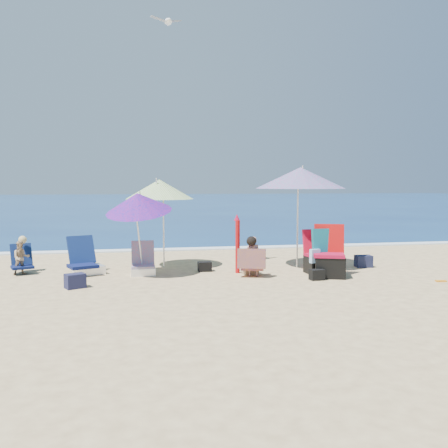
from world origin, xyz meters
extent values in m
plane|color=#D8BC84|center=(0.00, 0.00, 0.00)|extent=(120.00, 120.00, 0.00)
cube|color=navy|center=(0.00, 45.00, -0.05)|extent=(120.00, 80.00, 0.12)
cube|color=white|center=(0.00, 5.10, 0.02)|extent=(120.00, 0.50, 0.04)
cylinder|color=white|center=(1.56, 1.58, 1.09)|extent=(0.05, 0.05, 2.19)
cone|color=#DA1D88|center=(1.60, 1.54, 2.10)|extent=(2.50, 2.50, 0.49)
cylinder|color=white|center=(1.64, 1.49, 2.32)|extent=(0.04, 0.04, 0.13)
cylinder|color=white|center=(-1.52, 2.29, 0.96)|extent=(0.05, 0.05, 1.92)
cone|color=#60A419|center=(-1.61, 2.14, 1.84)|extent=(2.07, 2.07, 0.45)
cylinder|color=silver|center=(-1.69, 1.97, 2.04)|extent=(0.04, 0.04, 0.12)
cylinder|color=silver|center=(-2.11, 1.26, 0.81)|extent=(0.20, 0.40, 1.58)
cone|color=#9D1678|center=(-2.12, 1.14, 1.57)|extent=(1.86, 1.89, 0.73)
cylinder|color=silver|center=(-2.07, 1.19, 1.75)|extent=(0.05, 0.06, 0.11)
cylinder|color=#AA0C0E|center=(0.03, 1.12, 0.58)|extent=(0.13, 0.13, 1.17)
cone|color=#A90C2B|center=(0.06, 1.37, 1.21)|extent=(0.18, 0.18, 0.15)
cube|color=#0C1545|center=(-3.30, 1.43, 0.20)|extent=(0.71, 0.68, 0.07)
cube|color=#0D1F4D|center=(-3.37, 1.80, 0.51)|extent=(0.65, 0.52, 0.61)
cube|color=white|center=(-3.20, 1.62, 0.09)|extent=(0.74, 0.71, 0.18)
cube|color=#D4634B|center=(-2.03, 1.27, 0.18)|extent=(0.50, 0.44, 0.06)
cube|color=#E25057|center=(-2.03, 1.53, 0.45)|extent=(0.50, 0.29, 0.53)
cube|color=white|center=(-2.03, 1.27, 0.08)|extent=(0.52, 0.46, 0.16)
cube|color=#A40B30|center=(1.81, 0.28, 0.47)|extent=(0.78, 0.74, 0.07)
cube|color=#A30C0B|center=(1.91, 0.53, 0.79)|extent=(0.65, 0.37, 0.63)
cube|color=black|center=(1.84, 0.28, 0.22)|extent=(0.75, 0.71, 0.45)
cube|color=#A80C2F|center=(1.77, 0.71, 0.41)|extent=(0.58, 0.53, 0.06)
cube|color=red|center=(1.75, 0.96, 0.68)|extent=(0.56, 0.19, 0.55)
cube|color=black|center=(1.77, 0.74, 0.20)|extent=(0.56, 0.51, 0.39)
cube|color=#096C78|center=(1.78, 0.54, 0.73)|extent=(0.50, 0.21, 0.55)
cube|color=#98C9F3|center=(1.55, 0.40, 0.44)|extent=(0.23, 0.15, 0.29)
imported|color=tan|center=(0.27, 0.69, 0.43)|extent=(0.36, 0.29, 0.86)
cube|color=#3B0F6F|center=(0.27, 0.72, 0.17)|extent=(0.58, 0.54, 0.06)
cube|color=navy|center=(0.20, 0.55, 0.40)|extent=(0.63, 0.38, 0.44)
sphere|color=black|center=(0.22, 0.62, 0.76)|extent=(0.21, 0.21, 0.21)
imported|color=tan|center=(-4.63, 1.80, 0.37)|extent=(0.43, 0.38, 0.73)
cube|color=#0B1541|center=(-4.61, 1.81, 0.16)|extent=(0.55, 0.52, 0.05)
cube|color=#0C1A43|center=(-4.69, 2.12, 0.40)|extent=(0.50, 0.39, 0.47)
sphere|color=tan|center=(-4.65, 2.10, 0.73)|extent=(0.18, 0.18, 0.18)
cube|color=#1C1E3E|center=(-3.32, 0.14, 0.14)|extent=(0.43, 0.38, 0.27)
cube|color=black|center=(-0.66, 1.45, 0.11)|extent=(0.30, 0.22, 0.22)
cube|color=#9E7E5A|center=(0.27, 0.92, 0.14)|extent=(0.35, 0.28, 0.27)
cube|color=#191C37|center=(3.12, 1.32, 0.14)|extent=(0.39, 0.31, 0.28)
cube|color=black|center=(1.45, 0.04, 0.11)|extent=(0.30, 0.22, 0.22)
cube|color=orange|center=(3.85, -0.59, 0.01)|extent=(0.22, 0.13, 0.03)
ellipsoid|color=white|center=(-1.40, 1.81, 5.53)|extent=(0.27, 0.37, 0.13)
cube|color=#96999E|center=(-1.63, 1.71, 5.54)|extent=(0.35, 0.20, 0.07)
cube|color=gray|center=(-1.28, 1.81, 5.54)|extent=(0.35, 0.20, 0.07)
camera|label=1|loc=(-2.22, -9.30, 1.96)|focal=39.14mm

